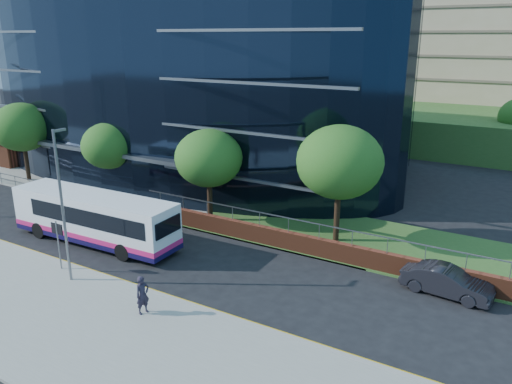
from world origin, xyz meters
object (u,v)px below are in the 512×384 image
Objects in this scene: brick_pavilion at (10,141)px; tree_far_c at (209,158)px; streetlight_east at (62,202)px; parked_car at (447,281)px; street_sign at (58,235)px; city_bus at (95,218)px; tree_far_a at (22,127)px; tree_far_b at (109,146)px; pedestrian at (143,295)px; tree_far_d at (340,162)px.

brick_pavilion is 29.46m from tree_far_c.
streetlight_east is 1.82× the size of parked_car.
city_bus reaches higher than street_sign.
street_sign is 0.40× the size of tree_far_a.
tree_far_b is at bearing 128.24° from city_bus.
city_bus is (6.17, -7.29, -2.54)m from tree_far_b.
tree_far_b is 9.88m from city_bus.
tree_far_b is 3.27× the size of pedestrian.
streetlight_east is 19.71m from parked_car.
street_sign is (26.50, -15.09, 0.21)m from brick_pavilion.
tree_far_d is 4.02× the size of pedestrian.
tree_far_d is (9.00, 1.00, 0.65)m from tree_far_c.
brick_pavilion reaches higher than street_sign.
tree_far_c reaches higher than brick_pavilion.
street_sign is at bearing 118.73° from parked_car.
streetlight_east is at bearing -52.37° from tree_far_b.
tree_far_a is 20.00m from tree_far_c.
tree_far_a reaches higher than parked_car.
street_sign is 0.35× the size of streetlight_east.
tree_far_c is at bearing 76.71° from street_sign.
tree_far_c is (20.00, 0.00, -0.33)m from tree_far_a.
tree_far_b reaches higher than parked_car.
tree_far_b is 0.93× the size of tree_far_c.
brick_pavilion is 1.95× the size of parked_car.
tree_far_b is at bearing 127.63° from streetlight_east.
street_sign is at bearing -31.17° from tree_far_a.
tree_far_c is 3.52× the size of pedestrian.
tree_far_a is 0.87× the size of streetlight_east.
city_bus is at bearing -148.73° from tree_far_d.
tree_far_c reaches higher than pedestrian.
city_bus reaches higher than pedestrian.
tree_far_d is (19.00, 0.50, 0.98)m from tree_far_b.
tree_far_a is 17.83m from city_bus.
streetlight_east is at bearing -129.40° from tree_far_d.
city_bus is (25.17, -11.29, -0.27)m from brick_pavilion.
tree_far_d is at bearing 45.22° from street_sign.
streetlight_east is (-1.00, -11.17, -0.10)m from tree_far_c.
streetlight_east reaches higher than street_sign.
tree_far_c is 13.09m from pedestrian.
tree_far_a reaches higher than street_sign.
tree_far_c is at bearing 86.74° from parked_car.
tree_far_d reaches higher than parked_car.
street_sign is 0.64× the size of parked_car.
tree_far_b is 0.76× the size of streetlight_east.
tree_far_a is (-17.50, 10.59, 2.71)m from street_sign.
tree_far_c reaches higher than street_sign.
city_bus is at bearing -49.77° from tree_far_b.
tree_far_c is at bearing 0.00° from tree_far_a.
city_bus is 2.66× the size of parked_car.
pedestrian is (7.13, -1.16, -1.07)m from street_sign.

